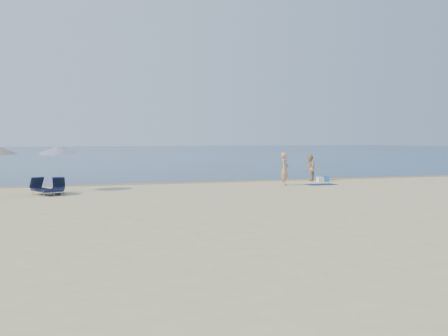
{
  "coord_description": "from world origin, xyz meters",
  "views": [
    {
      "loc": [
        -10.45,
        -12.46,
        2.58
      ],
      "look_at": [
        -0.7,
        16.0,
        1.0
      ],
      "focal_mm": 45.0,
      "sensor_mm": 36.0,
      "label": 1
    }
  ],
  "objects_px": {
    "person_right": "(310,168)",
    "blue_cooler": "(325,179)",
    "person_left": "(285,169)",
    "umbrella_near": "(58,150)"
  },
  "relations": [
    {
      "from": "blue_cooler",
      "to": "person_right",
      "type": "bearing_deg",
      "value": 153.13
    },
    {
      "from": "blue_cooler",
      "to": "umbrella_near",
      "type": "height_order",
      "value": "umbrella_near"
    },
    {
      "from": "umbrella_near",
      "to": "blue_cooler",
      "type": "bearing_deg",
      "value": 27.38
    },
    {
      "from": "person_left",
      "to": "umbrella_near",
      "type": "distance_m",
      "value": 12.04
    },
    {
      "from": "person_right",
      "to": "blue_cooler",
      "type": "relative_size",
      "value": 3.41
    },
    {
      "from": "person_right",
      "to": "blue_cooler",
      "type": "bearing_deg",
      "value": 80.04
    },
    {
      "from": "person_left",
      "to": "person_right",
      "type": "height_order",
      "value": "person_left"
    },
    {
      "from": "person_left",
      "to": "person_right",
      "type": "xyz_separation_m",
      "value": [
        2.87,
        2.52,
        -0.12
      ]
    },
    {
      "from": "person_right",
      "to": "blue_cooler",
      "type": "xyz_separation_m",
      "value": [
        0.67,
        -0.64,
        -0.63
      ]
    },
    {
      "from": "blue_cooler",
      "to": "umbrella_near",
      "type": "distance_m",
      "value": 15.72
    }
  ]
}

